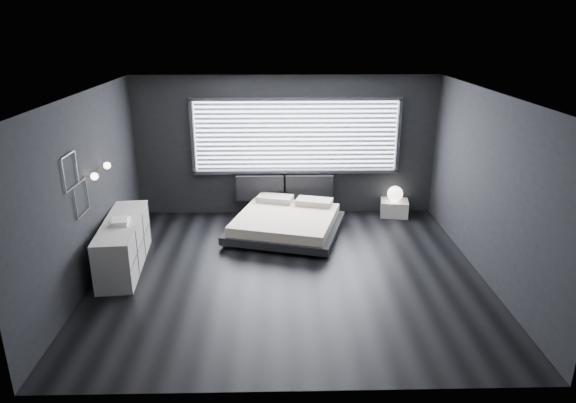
{
  "coord_description": "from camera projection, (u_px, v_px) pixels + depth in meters",
  "views": [
    {
      "loc": [
        -0.19,
        -7.27,
        3.77
      ],
      "look_at": [
        0.0,
        0.85,
        0.9
      ],
      "focal_mm": 32.0,
      "sensor_mm": 36.0,
      "label": 1
    }
  ],
  "objects": [
    {
      "name": "wall_art_lower",
      "position": [
        81.0,
        198.0,
        7.31
      ],
      "size": [
        0.01,
        0.48,
        0.48
      ],
      "color": "#47474C",
      "rests_on": "ground"
    },
    {
      "name": "room",
      "position": [
        289.0,
        189.0,
        7.65
      ],
      "size": [
        6.04,
        6.0,
        2.8
      ],
      "color": "black",
      "rests_on": "ground"
    },
    {
      "name": "sconce_near",
      "position": [
        94.0,
        176.0,
        7.57
      ],
      "size": [
        0.18,
        0.11,
        0.11
      ],
      "color": "silver",
      "rests_on": "ground"
    },
    {
      "name": "nightstand",
      "position": [
        394.0,
        208.0,
        10.47
      ],
      "size": [
        0.62,
        0.54,
        0.32
      ],
      "primitive_type": "cube",
      "rotation": [
        0.0,
        0.0,
        -0.17
      ],
      "color": "silver",
      "rests_on": "ground"
    },
    {
      "name": "dresser",
      "position": [
        124.0,
        244.0,
        8.22
      ],
      "size": [
        0.72,
        2.0,
        0.78
      ],
      "color": "silver",
      "rests_on": "ground"
    },
    {
      "name": "sconce_far",
      "position": [
        107.0,
        166.0,
        8.13
      ],
      "size": [
        0.18,
        0.11,
        0.11
      ],
      "color": "silver",
      "rests_on": "ground"
    },
    {
      "name": "orb_lamp",
      "position": [
        395.0,
        194.0,
        10.33
      ],
      "size": [
        0.31,
        0.31,
        0.31
      ],
      "primitive_type": "sphere",
      "color": "white",
      "rests_on": "nightstand"
    },
    {
      "name": "wall_art_upper",
      "position": [
        70.0,
        171.0,
        6.91
      ],
      "size": [
        0.01,
        0.48,
        0.48
      ],
      "color": "#47474C",
      "rests_on": "ground"
    },
    {
      "name": "bed",
      "position": [
        286.0,
        222.0,
        9.53
      ],
      "size": [
        2.37,
        2.3,
        0.5
      ],
      "color": "black",
      "rests_on": "ground"
    },
    {
      "name": "window",
      "position": [
        296.0,
        137.0,
        10.13
      ],
      "size": [
        4.14,
        0.09,
        1.52
      ],
      "color": "white",
      "rests_on": "ground"
    },
    {
      "name": "book_stack",
      "position": [
        120.0,
        221.0,
        7.98
      ],
      "size": [
        0.32,
        0.4,
        0.08
      ],
      "color": "white",
      "rests_on": "dresser"
    },
    {
      "name": "headboard",
      "position": [
        285.0,
        188.0,
        10.41
      ],
      "size": [
        1.96,
        0.16,
        0.52
      ],
      "color": "black",
      "rests_on": "ground"
    }
  ]
}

